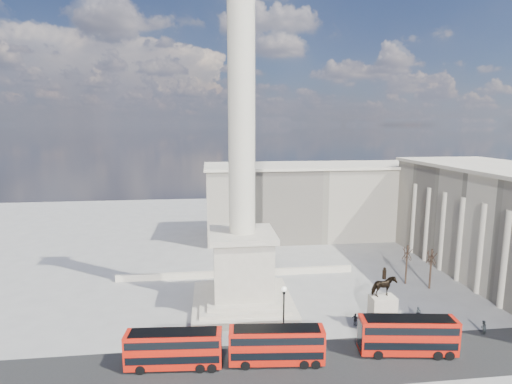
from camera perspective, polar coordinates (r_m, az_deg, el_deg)
The scene contains 16 objects.
ground at distance 54.85m, azimuth -1.45°, elevation -18.05°, with size 180.00×180.00×0.00m, color gray.
asphalt_road at distance 47.00m, azimuth 6.41°, elevation -23.23°, with size 120.00×9.00×0.01m, color black.
nelsons_column at distance 55.03m, azimuth -1.99°, elevation -3.58°, with size 14.00×14.00×49.85m.
balustrade_wall at distance 69.18m, azimuth -2.71°, elevation -11.53°, with size 40.00×0.60×1.10m, color beige.
building_east at distance 78.17m, azimuth 32.75°, elevation -3.88°, with size 19.00×46.00×18.60m.
building_northeast at distance 93.30m, azimuth 8.53°, elevation -1.12°, with size 51.00×17.00×16.60m.
red_bus_a at distance 45.92m, azimuth -11.57°, elevation -21.10°, with size 10.20×3.03×4.08m.
red_bus_b at distance 45.79m, azimuth 3.05°, elevation -20.98°, with size 10.32×3.26×4.11m.
red_bus_c at distance 50.21m, azimuth 20.91°, elevation -18.57°, with size 10.87×3.81×4.32m.
victorian_lamp at distance 48.40m, azimuth 3.99°, elevation -16.51°, with size 0.61×0.61×7.07m.
equestrian_statue at distance 54.55m, azimuth 17.62°, elevation -15.42°, with size 3.85×2.89×8.06m.
bare_tree_mid at distance 68.41m, azimuth 23.80°, elevation -8.38°, with size 1.77×1.77×6.73m.
bare_tree_far at distance 68.98m, azimuth 20.81°, elevation -8.03°, with size 1.65×1.65×6.75m.
pedestrian_walking at distance 58.88m, azimuth 22.17°, elevation -15.80°, with size 0.66×0.43×1.80m, color black.
pedestrian_standing at distance 58.75m, azimuth 29.70°, elevation -16.45°, with size 0.86×0.67×1.76m, color black.
pedestrian_crossing at distance 55.03m, azimuth 14.02°, elevation -17.26°, with size 0.99×0.41×1.69m, color black.
Camera 1 is at (-4.40, -48.42, 25.39)m, focal length 28.00 mm.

